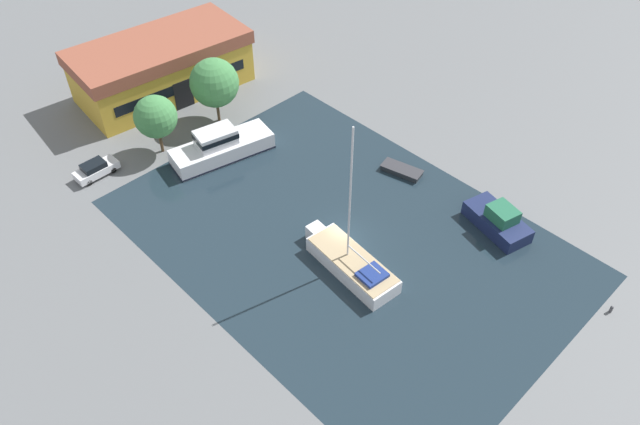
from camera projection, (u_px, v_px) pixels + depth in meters
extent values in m
plane|color=slate|center=(343.00, 237.00, 55.33)|extent=(440.00, 440.00, 0.00)
cube|color=#1E2D38|center=(343.00, 237.00, 55.32)|extent=(27.44, 39.58, 0.01)
cube|color=gold|center=(163.00, 72.00, 70.98)|extent=(19.60, 10.86, 4.75)
cube|color=brown|center=(158.00, 47.00, 68.84)|extent=(20.19, 11.19, 1.48)
cube|color=black|center=(184.00, 95.00, 68.91)|extent=(2.25, 0.29, 3.32)
cube|color=black|center=(182.00, 87.00, 68.26)|extent=(15.90, 1.64, 1.19)
cylinder|color=brown|center=(218.00, 109.00, 67.29)|extent=(0.32, 0.32, 2.78)
sphere|color=#428447|center=(214.00, 83.00, 64.99)|extent=(5.18, 5.18, 5.18)
cylinder|color=brown|center=(161.00, 141.00, 63.38)|extent=(0.31, 0.31, 2.65)
sphere|color=#428447|center=(155.00, 117.00, 61.35)|extent=(4.30, 4.30, 4.30)
cube|color=silver|center=(97.00, 170.00, 61.04)|extent=(4.31, 1.77, 0.75)
cube|color=black|center=(93.00, 166.00, 60.50)|extent=(2.25, 1.54, 0.56)
cube|color=black|center=(104.00, 161.00, 61.09)|extent=(0.06, 1.37, 0.45)
cylinder|color=black|center=(105.00, 163.00, 62.35)|extent=(0.60, 0.21, 0.60)
cylinder|color=black|center=(113.00, 170.00, 61.57)|extent=(0.60, 0.21, 0.60)
cylinder|color=black|center=(81.00, 176.00, 60.99)|extent=(0.60, 0.21, 0.60)
cylinder|color=black|center=(89.00, 183.00, 60.21)|extent=(0.60, 0.21, 0.60)
cube|color=white|center=(352.00, 265.00, 51.99)|extent=(3.89, 8.92, 1.39)
cube|color=white|center=(316.00, 232.00, 54.78)|extent=(1.49, 1.33, 1.39)
cube|color=tan|center=(353.00, 259.00, 51.48)|extent=(3.74, 8.56, 0.08)
cylinder|color=silver|center=(350.00, 197.00, 47.35)|extent=(0.16, 0.16, 12.97)
cylinder|color=silver|center=(364.00, 259.00, 49.96)|extent=(0.50, 3.89, 0.12)
cube|color=navy|center=(372.00, 275.00, 50.01)|extent=(2.32, 2.10, 0.30)
cube|color=white|center=(222.00, 149.00, 63.11)|extent=(10.82, 5.45, 1.73)
cube|color=black|center=(223.00, 155.00, 63.61)|extent=(10.93, 5.54, 0.18)
cube|color=silver|center=(216.00, 137.00, 61.76)|extent=(4.35, 3.20, 1.61)
cube|color=black|center=(216.00, 136.00, 61.65)|extent=(4.44, 3.28, 0.52)
cube|color=#23282D|center=(402.00, 171.00, 61.62)|extent=(2.43, 4.19, 0.49)
cube|color=#333338|center=(402.00, 168.00, 61.42)|extent=(2.56, 4.36, 0.08)
cube|color=#19234C|center=(497.00, 222.00, 55.73)|extent=(4.30, 6.73, 1.38)
cube|color=#236647|center=(503.00, 214.00, 54.60)|extent=(2.56, 2.90, 1.21)
cylinder|color=#47474C|center=(611.00, 310.00, 49.20)|extent=(0.24, 0.24, 0.48)
sphere|color=#47474C|center=(612.00, 307.00, 48.99)|extent=(0.26, 0.26, 0.26)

